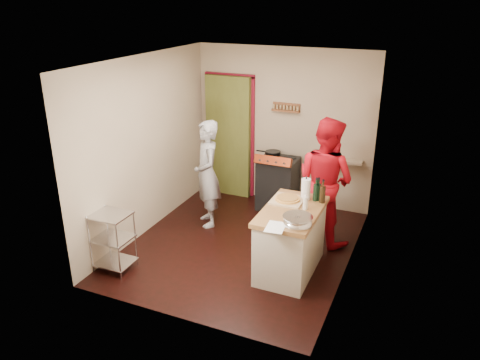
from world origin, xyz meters
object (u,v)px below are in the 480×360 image
Objects in this scene: wire_shelving at (113,239)px; island at (291,238)px; person_stripe at (207,174)px; stove at (278,183)px; person_red at (325,181)px.

island is (2.11, 0.87, 0.03)m from wire_shelving.
person_stripe is at bearing 153.72° from island.
stove is 2.94m from wire_shelving.
person_red is at bearing 39.36° from wire_shelving.
person_stripe is 1.77m from person_red.
stove is 1.30m from person_red.
wire_shelving is 0.44× the size of person_red.
wire_shelving is (-1.33, -2.62, -0.01)m from stove.
person_red is (0.95, -0.75, 0.46)m from stove.
person_red is at bearing 80.38° from island.
island is at bearing 104.82° from person_red.
person_red is at bearing -38.38° from stove.
island is 0.77× the size of person_stripe.
stove is 1.92m from island.
island is (0.78, -1.76, 0.02)m from stove.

